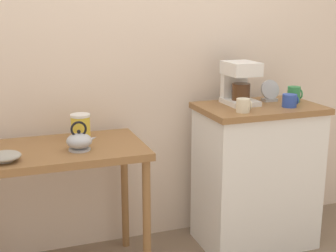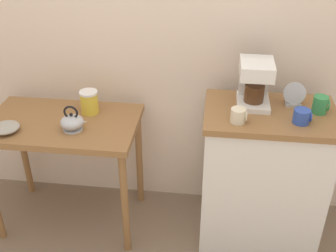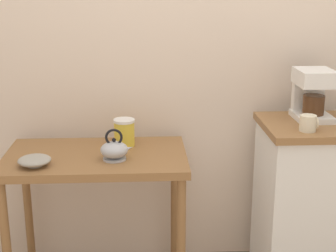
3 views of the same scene
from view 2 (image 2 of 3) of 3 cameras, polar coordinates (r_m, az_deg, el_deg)
ground_plane at (r=2.88m, az=-1.39°, el=-13.70°), size 8.00×8.00×0.00m
back_wall at (r=2.53m, az=1.96°, el=16.66°), size 4.40×0.10×2.80m
wooden_table at (r=2.63m, az=-13.97°, el=-1.32°), size 0.91×0.55×0.77m
kitchen_counter at (r=2.62m, az=12.60°, el=-6.75°), size 0.73×0.48×0.91m
bowl_stoneware at (r=2.55m, az=-21.13°, el=-0.20°), size 0.15×0.15×0.05m
teakettle at (r=2.45m, az=-12.85°, el=0.52°), size 0.16×0.13×0.16m
canister_enamel at (r=2.60m, az=-10.63°, el=3.22°), size 0.11×0.11×0.14m
coffee_maker at (r=2.38m, az=11.73°, el=6.09°), size 0.18×0.22×0.26m
mug_tall_green at (r=2.42m, az=19.98°, el=2.74°), size 0.09×0.08×0.10m
mug_small_cream at (r=2.22m, az=9.54°, el=1.40°), size 0.09×0.08×0.08m
mug_blue at (r=2.29m, az=17.71°, el=1.25°), size 0.09×0.09×0.08m
table_clock at (r=2.45m, az=16.73°, el=3.97°), size 0.12×0.06×0.14m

